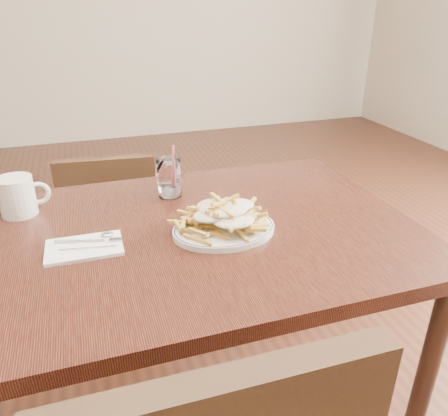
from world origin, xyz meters
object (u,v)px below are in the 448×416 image
object	(u,v)px
loaded_fries	(224,213)
chair_far	(114,230)
fries_plate	(224,229)
coffee_mug	(18,196)
table	(187,255)
water_glass	(169,180)

from	to	relation	value
loaded_fries	chair_far	bearing A→B (deg)	109.75
fries_plate	coffee_mug	size ratio (longest dim) A/B	1.99
chair_far	coffee_mug	xyz separation A→B (m)	(-0.26, -0.42, 0.36)
loaded_fries	fries_plate	bearing A→B (deg)	0.00
table	loaded_fries	distance (m)	0.17
loaded_fries	water_glass	size ratio (longest dim) A/B	1.80
chair_far	water_glass	world-z (taller)	water_glass
water_glass	table	bearing A→B (deg)	-91.85
fries_plate	loaded_fries	world-z (taller)	loaded_fries
fries_plate	coffee_mug	distance (m)	0.58
water_glass	coffee_mug	xyz separation A→B (m)	(-0.42, 0.00, 0.00)
water_glass	coffee_mug	distance (m)	0.42
fries_plate	loaded_fries	bearing A→B (deg)	180.00
table	coffee_mug	distance (m)	0.49
chair_far	fries_plate	size ratio (longest dim) A/B	2.84
fries_plate	water_glass	size ratio (longest dim) A/B	1.71
chair_far	coffee_mug	size ratio (longest dim) A/B	5.64
loaded_fries	water_glass	distance (m)	0.29
table	coffee_mug	bearing A→B (deg)	150.55
chair_far	coffee_mug	world-z (taller)	coffee_mug
chair_far	water_glass	bearing A→B (deg)	-68.45
table	chair_far	bearing A→B (deg)	103.70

